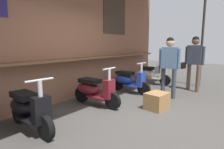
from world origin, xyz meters
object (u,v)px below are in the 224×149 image
at_px(scooter_black, 28,108).
at_px(merchandise_crate, 157,101).
at_px(scooter_blue, 128,80).
at_px(scooter_cream, 150,74).
at_px(scooter_maroon, 94,90).
at_px(shopper_with_handbag, 169,61).
at_px(shopper_browsing, 194,58).

relative_size(scooter_black, merchandise_crate, 2.67).
relative_size(scooter_blue, scooter_cream, 1.00).
bearing_deg(scooter_maroon, merchandise_crate, 24.22).
distance_m(shopper_with_handbag, merchandise_crate, 1.39).
bearing_deg(merchandise_crate, shopper_with_handbag, 8.68).
bearing_deg(scooter_maroon, scooter_blue, 88.15).
xyz_separation_m(scooter_cream, merchandise_crate, (-2.52, -1.38, -0.20)).
height_order(scooter_blue, shopper_browsing, shopper_browsing).
relative_size(scooter_blue, merchandise_crate, 2.67).
bearing_deg(shopper_browsing, scooter_maroon, -26.89).
bearing_deg(shopper_browsing, scooter_blue, -46.94).
bearing_deg(shopper_with_handbag, scooter_maroon, -43.32).
height_order(shopper_with_handbag, merchandise_crate, shopper_with_handbag).
height_order(scooter_cream, shopper_with_handbag, shopper_with_handbag).
xyz_separation_m(scooter_blue, scooter_cream, (1.61, 0.00, 0.00)).
bearing_deg(scooter_black, scooter_cream, 93.74).
bearing_deg(scooter_black, shopper_browsing, 75.32).
bearing_deg(scooter_black, scooter_blue, 93.74).
bearing_deg(scooter_black, merchandise_crate, 63.49).
xyz_separation_m(scooter_black, scooter_cream, (4.88, 0.00, 0.00)).
distance_m(scooter_maroon, shopper_browsing, 3.48).
bearing_deg(shopper_browsing, shopper_with_handbag, -15.38).
height_order(scooter_blue, merchandise_crate, scooter_blue).
height_order(shopper_browsing, merchandise_crate, shopper_browsing).
height_order(scooter_black, shopper_with_handbag, shopper_with_handbag).
xyz_separation_m(scooter_blue, merchandise_crate, (-0.91, -1.38, -0.20)).
xyz_separation_m(scooter_maroon, scooter_cream, (3.19, 0.00, 0.00)).
xyz_separation_m(scooter_cream, shopper_browsing, (-0.17, -1.57, 0.69)).
bearing_deg(scooter_maroon, scooter_black, -91.85).
bearing_deg(scooter_black, scooter_maroon, 93.74).
height_order(scooter_blue, shopper_with_handbag, shopper_with_handbag).
distance_m(scooter_blue, merchandise_crate, 1.67).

